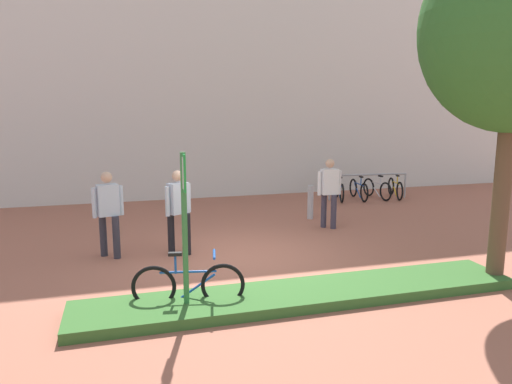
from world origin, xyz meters
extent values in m
plane|color=#9E5B47|center=(0.00, 0.00, 0.00)|extent=(60.00, 60.00, 0.00)
cube|color=silver|center=(0.00, 7.16, 5.00)|extent=(28.00, 1.20, 10.00)
cube|color=#336028|center=(0.43, -2.28, 0.08)|extent=(7.00, 1.10, 0.16)
cylinder|color=brown|center=(3.85, -2.46, 1.49)|extent=(0.28, 0.28, 2.98)
cylinder|color=#2D7238|center=(-1.39, -2.28, 1.17)|extent=(0.08, 0.08, 2.35)
cube|color=#198C33|center=(-1.39, -2.28, 2.07)|extent=(0.03, 0.36, 0.52)
cube|color=white|center=(-1.39, -2.28, 2.07)|extent=(0.04, 0.30, 0.44)
torus|color=black|center=(-1.83, -1.97, 0.33)|extent=(0.66, 0.18, 0.66)
torus|color=black|center=(-0.83, -2.16, 0.33)|extent=(0.66, 0.18, 0.66)
cylinder|color=#194CA5|center=(-1.33, -2.07, 0.55)|extent=(0.83, 0.19, 0.04)
cylinder|color=#194CA5|center=(-1.23, -2.09, 0.30)|extent=(0.60, 0.15, 0.44)
cylinder|color=#194CA5|center=(-1.51, -2.03, 0.67)|extent=(0.04, 0.04, 0.28)
cube|color=black|center=(-1.51, -2.03, 0.83)|extent=(0.21, 0.12, 0.05)
cylinder|color=#194CA5|center=(-0.95, -2.14, 0.81)|extent=(0.12, 0.42, 0.04)
cylinder|color=#99999E|center=(4.20, 5.02, 0.40)|extent=(0.06, 0.06, 0.80)
cylinder|color=#99999E|center=(6.79, 4.76, 0.40)|extent=(0.06, 0.06, 0.80)
cylinder|color=#99999E|center=(5.49, 4.89, 0.80)|extent=(2.59, 0.32, 0.06)
torus|color=black|center=(4.39, 4.53, 0.30)|extent=(0.22, 0.60, 0.61)
torus|color=black|center=(4.65, 5.43, 0.30)|extent=(0.22, 0.60, 0.61)
cylinder|color=#194CA5|center=(4.52, 4.98, 0.51)|extent=(0.25, 0.75, 0.03)
cylinder|color=#194CA5|center=(4.55, 5.07, 0.27)|extent=(0.19, 0.54, 0.40)
cylinder|color=#194CA5|center=(4.47, 4.82, 0.62)|extent=(0.03, 0.03, 0.26)
cube|color=black|center=(4.47, 4.82, 0.76)|extent=(0.12, 0.20, 0.05)
cylinder|color=#194CA5|center=(4.62, 5.32, 0.75)|extent=(0.38, 0.14, 0.04)
torus|color=black|center=(5.12, 4.43, 0.30)|extent=(0.12, 0.61, 0.61)
torus|color=black|center=(5.22, 5.36, 0.30)|extent=(0.12, 0.61, 0.61)
cylinder|color=#194CA5|center=(5.17, 4.90, 0.51)|extent=(0.12, 0.77, 0.03)
cylinder|color=#194CA5|center=(5.18, 4.99, 0.27)|extent=(0.09, 0.56, 0.40)
cylinder|color=#194CA5|center=(5.15, 4.73, 0.62)|extent=(0.03, 0.03, 0.26)
cube|color=black|center=(5.15, 4.73, 0.76)|extent=(0.09, 0.19, 0.05)
cylinder|color=#194CA5|center=(5.20, 5.25, 0.75)|extent=(0.39, 0.08, 0.04)
torus|color=black|center=(5.86, 4.41, 0.30)|extent=(0.11, 0.61, 0.61)
torus|color=black|center=(5.77, 5.34, 0.30)|extent=(0.11, 0.61, 0.61)
cylinder|color=silver|center=(5.82, 4.87, 0.51)|extent=(0.10, 0.77, 0.03)
cylinder|color=silver|center=(5.81, 4.96, 0.27)|extent=(0.09, 0.56, 0.40)
cylinder|color=silver|center=(5.83, 4.70, 0.62)|extent=(0.03, 0.03, 0.26)
cube|color=black|center=(5.83, 4.70, 0.76)|extent=(0.09, 0.19, 0.05)
cylinder|color=silver|center=(5.78, 5.23, 0.75)|extent=(0.39, 0.07, 0.04)
torus|color=black|center=(6.34, 4.37, 0.30)|extent=(0.21, 0.60, 0.61)
torus|color=black|center=(6.59, 5.27, 0.30)|extent=(0.21, 0.60, 0.61)
cylinder|color=gold|center=(6.47, 4.82, 0.51)|extent=(0.23, 0.75, 0.03)
cylinder|color=gold|center=(6.49, 4.91, 0.27)|extent=(0.18, 0.55, 0.40)
cylinder|color=gold|center=(6.42, 4.66, 0.62)|extent=(0.03, 0.03, 0.26)
cube|color=black|center=(6.42, 4.66, 0.76)|extent=(0.12, 0.20, 0.05)
cylinder|color=gold|center=(6.56, 5.16, 0.75)|extent=(0.38, 0.14, 0.04)
cylinder|color=#ADADB2|center=(2.61, 2.78, 0.45)|extent=(0.16, 0.16, 0.90)
cylinder|color=#383342|center=(2.75, 1.64, 0.42)|extent=(0.14, 0.14, 0.85)
cylinder|color=#383342|center=(2.58, 1.84, 0.42)|extent=(0.14, 0.14, 0.85)
cube|color=white|center=(2.67, 1.74, 1.16)|extent=(0.41, 0.26, 0.62)
cylinder|color=white|center=(2.93, 1.73, 1.13)|extent=(0.09, 0.09, 0.59)
cylinder|color=white|center=(2.41, 1.75, 1.13)|extent=(0.09, 0.09, 0.59)
sphere|color=tan|center=(2.67, 1.74, 1.61)|extent=(0.22, 0.22, 0.22)
cylinder|color=black|center=(-0.99, 0.52, 0.42)|extent=(0.14, 0.14, 0.85)
cylinder|color=black|center=(-1.29, 0.69, 0.42)|extent=(0.14, 0.14, 0.85)
cube|color=silver|center=(-1.14, 0.61, 1.16)|extent=(0.47, 0.41, 0.62)
cylinder|color=silver|center=(-0.92, 0.73, 1.13)|extent=(0.09, 0.09, 0.59)
cylinder|color=silver|center=(-1.37, 0.48, 1.13)|extent=(0.09, 0.09, 0.59)
sphere|color=tan|center=(-1.14, 0.61, 1.61)|extent=(0.22, 0.22, 0.22)
cylinder|color=#2D2D38|center=(-2.37, 0.66, 0.42)|extent=(0.14, 0.14, 0.85)
cylinder|color=#2D2D38|center=(-2.62, 0.90, 0.42)|extent=(0.14, 0.14, 0.85)
cube|color=silver|center=(-2.49, 0.78, 1.16)|extent=(0.45, 0.34, 0.62)
cylinder|color=silver|center=(-2.24, 0.85, 1.13)|extent=(0.09, 0.09, 0.59)
cylinder|color=silver|center=(-2.74, 0.71, 1.13)|extent=(0.09, 0.09, 0.59)
sphere|color=tan|center=(-2.49, 0.78, 1.61)|extent=(0.22, 0.22, 0.22)
camera|label=1|loc=(-2.21, -8.81, 2.95)|focal=33.44mm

